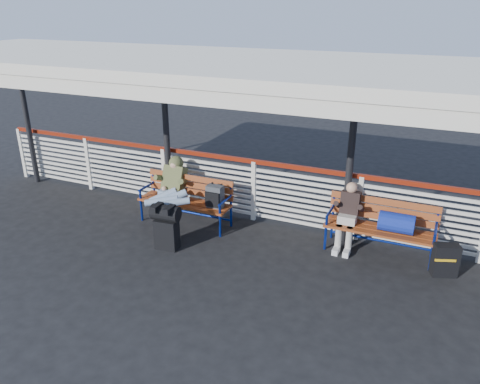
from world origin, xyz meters
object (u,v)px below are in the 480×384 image
at_px(luggage_stack, 166,225).
at_px(companion_person, 348,215).
at_px(suitcase_side, 445,260).
at_px(bench_left, 194,196).
at_px(traveler_man, 169,194).
at_px(bench_right, 388,222).

bearing_deg(luggage_stack, companion_person, 20.11).
bearing_deg(companion_person, suitcase_side, -10.54).
relative_size(luggage_stack, companion_person, 0.70).
height_order(bench_left, suitcase_side, bench_left).
distance_m(luggage_stack, bench_left, 1.05).
distance_m(luggage_stack, suitcase_side, 4.52).
height_order(traveler_man, suitcase_side, traveler_man).
distance_m(bench_left, suitcase_side, 4.45).
xyz_separation_m(bench_right, traveler_man, (-3.82, -0.64, 0.11)).
height_order(bench_right, suitcase_side, bench_right).
distance_m(bench_right, traveler_man, 3.87).
xyz_separation_m(traveler_man, suitcase_side, (4.75, 0.33, -0.43)).
distance_m(luggage_stack, traveler_man, 0.81).
height_order(luggage_stack, suitcase_side, luggage_stack).
distance_m(bench_left, bench_right, 3.52).
relative_size(luggage_stack, traveler_man, 0.49).
xyz_separation_m(bench_left, bench_right, (3.51, 0.29, 0.01)).
height_order(luggage_stack, bench_right, bench_right).
bearing_deg(companion_person, luggage_stack, -154.87).
relative_size(bench_left, suitcase_side, 3.43).
relative_size(companion_person, suitcase_side, 2.18).
height_order(luggage_stack, traveler_man, traveler_man).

